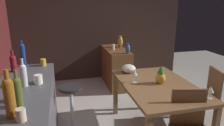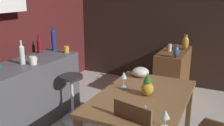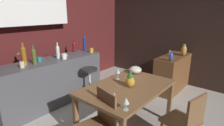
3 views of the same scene
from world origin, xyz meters
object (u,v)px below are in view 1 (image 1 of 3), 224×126
(fruit_bowl, at_px, (129,69))
(cup_mustard, at_px, (43,62))
(wine_bottle_amber, at_px, (9,96))
(wine_glass_left, at_px, (211,90))
(wine_bottle_olive, at_px, (18,91))
(dining_table, at_px, (157,90))
(pineapple_centerpiece, at_px, (161,76))
(wine_glass_right, at_px, (135,73))
(cup_cream, at_px, (21,115))
(wine_bottle_cobalt, at_px, (23,54))
(wine_bottle_clear, at_px, (23,74))
(wine_glass_center, at_px, (197,90))
(vase_ceramic_blue, at_px, (128,49))
(cup_teal, at_px, (12,97))
(pillar_candle_tall, at_px, (113,47))
(chair_by_doorway, at_px, (206,93))
(bar_stool, at_px, (72,108))
(wine_bottle_ruby, at_px, (13,62))
(vase_brass, at_px, (120,42))
(sideboard_cabinet, at_px, (116,67))
(cup_white, at_px, (38,79))

(fruit_bowl, distance_m, cup_mustard, 1.28)
(fruit_bowl, xyz_separation_m, wine_bottle_amber, (-1.28, 1.41, 0.28))
(wine_glass_left, distance_m, wine_bottle_olive, 1.98)
(dining_table, height_order, pineapple_centerpiece, pineapple_centerpiece)
(pineapple_centerpiece, bearing_deg, wine_bottle_olive, 109.29)
(wine_glass_right, bearing_deg, cup_cream, 126.51)
(wine_bottle_cobalt, xyz_separation_m, wine_bottle_olive, (-1.29, -0.15, -0.03))
(cup_mustard, bearing_deg, wine_bottle_clear, 169.11)
(wine_bottle_amber, bearing_deg, wine_glass_center, -84.36)
(wine_bottle_olive, distance_m, vase_ceramic_blue, 2.60)
(cup_teal, bearing_deg, wine_bottle_amber, -169.74)
(wine_bottle_amber, bearing_deg, pineapple_centerpiece, -66.28)
(fruit_bowl, relative_size, vase_ceramic_blue, 1.07)
(fruit_bowl, relative_size, wine_bottle_cobalt, 0.57)
(wine_glass_right, relative_size, cup_mustard, 1.64)
(dining_table, xyz_separation_m, wine_glass_left, (-0.54, -0.37, 0.19))
(vase_ceramic_blue, bearing_deg, pillar_candle_tall, 24.86)
(chair_by_doorway, bearing_deg, wine_bottle_clear, 93.50)
(wine_glass_right, height_order, fruit_bowl, wine_glass_right)
(chair_by_doorway, relative_size, cup_mustard, 7.74)
(chair_by_doorway, height_order, fruit_bowl, fruit_bowl)
(pineapple_centerpiece, distance_m, fruit_bowl, 0.61)
(bar_stool, height_order, wine_glass_center, wine_glass_center)
(cup_cream, bearing_deg, wine_bottle_amber, 45.01)
(wine_bottle_ruby, xyz_separation_m, cup_teal, (-0.93, -0.16, -0.09))
(wine_glass_center, distance_m, vase_brass, 2.62)
(bar_stool, bearing_deg, sideboard_cabinet, -33.16)
(wine_glass_right, bearing_deg, wine_bottle_olive, 117.72)
(sideboard_cabinet, height_order, wine_bottle_olive, wine_bottle_olive)
(wine_glass_left, bearing_deg, cup_mustard, 56.27)
(wine_bottle_amber, relative_size, cup_teal, 3.50)
(cup_white, bearing_deg, cup_cream, 175.75)
(pillar_candle_tall, xyz_separation_m, vase_ceramic_blue, (-0.41, -0.19, 0.04))
(cup_mustard, bearing_deg, pineapple_centerpiece, -114.09)
(wine_glass_left, distance_m, pillar_candle_tall, 2.44)
(wine_glass_right, relative_size, wine_bottle_cobalt, 0.48)
(wine_glass_right, height_order, wine_bottle_amber, wine_bottle_amber)
(wine_glass_right, bearing_deg, chair_by_doorway, -92.42)
(vase_ceramic_blue, bearing_deg, cup_white, 133.47)
(dining_table, bearing_deg, vase_brass, -2.15)
(chair_by_doorway, height_order, wine_glass_right, wine_glass_right)
(cup_teal, bearing_deg, wine_glass_right, -68.16)
(wine_bottle_clear, height_order, cup_white, wine_bottle_clear)
(cup_cream, bearing_deg, wine_glass_center, -81.40)
(sideboard_cabinet, xyz_separation_m, pillar_candle_tall, (-0.07, 0.07, 0.47))
(wine_bottle_clear, xyz_separation_m, wine_bottle_amber, (-0.66, 0.00, 0.05))
(wine_bottle_olive, xyz_separation_m, cup_cream, (-0.24, -0.05, -0.10))
(wine_bottle_ruby, relative_size, cup_white, 2.32)
(vase_brass, bearing_deg, cup_white, 143.22)
(wine_glass_center, xyz_separation_m, cup_mustard, (1.24, 1.68, 0.10))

